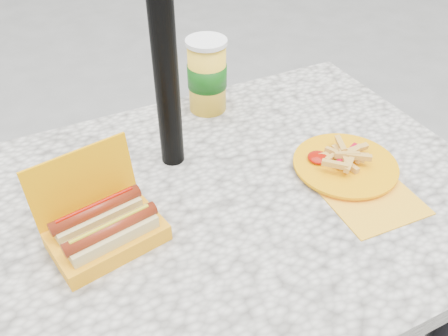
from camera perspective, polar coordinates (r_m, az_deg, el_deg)
name	(u,v)px	position (r m, az deg, el deg)	size (l,w,h in m)	color
picnic_table	(204,240)	(1.03, -2.40, -8.62)	(1.20, 0.80, 0.75)	beige
umbrella_pole	(160,3)	(0.90, -7.71, 19.03)	(0.05, 0.05, 2.20)	black
hotdog_box	(104,227)	(0.88, -14.20, -6.91)	(0.22, 0.18, 0.16)	#E69300
fries_plate	(346,166)	(1.05, 14.51, 0.23)	(0.23, 0.31, 0.04)	gold
soda_cup	(207,75)	(1.19, -2.05, 11.07)	(0.10, 0.10, 0.19)	yellow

